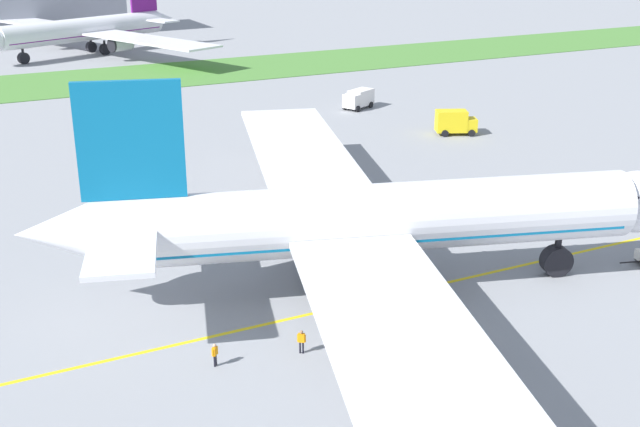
% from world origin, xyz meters
% --- Properties ---
extents(ground_plane, '(600.00, 600.00, 0.00)m').
position_xyz_m(ground_plane, '(0.00, 0.00, 0.00)').
color(ground_plane, gray).
rests_on(ground_plane, ground).
extents(apron_taxi_line, '(280.00, 0.36, 0.01)m').
position_xyz_m(apron_taxi_line, '(0.00, 3.90, 0.00)').
color(apron_taxi_line, yellow).
rests_on(apron_taxi_line, ground).
extents(grass_median_strip, '(320.00, 24.00, 0.10)m').
position_xyz_m(grass_median_strip, '(0.00, 98.26, 0.05)').
color(grass_median_strip, '#4C8438').
rests_on(grass_median_strip, ground).
extents(airliner_foreground, '(47.27, 75.78, 16.43)m').
position_xyz_m(airliner_foreground, '(0.96, 5.81, 5.58)').
color(airliner_foreground, white).
rests_on(airliner_foreground, ground).
extents(ground_crew_wingwalker_port, '(0.46, 0.45, 1.56)m').
position_xyz_m(ground_crew_wingwalker_port, '(-12.49, 0.22, 0.95)').
color(ground_crew_wingwalker_port, black).
rests_on(ground_crew_wingwalker_port, ground).
extents(ground_crew_marshaller_front, '(0.49, 0.45, 1.64)m').
position_xyz_m(ground_crew_marshaller_front, '(-6.98, -0.76, 1.00)').
color(ground_crew_marshaller_front, black).
rests_on(ground_crew_marshaller_front, ground).
extents(service_truck_baggage_loader, '(5.57, 4.35, 2.72)m').
position_xyz_m(service_truck_baggage_loader, '(30.64, 59.48, 1.51)').
color(service_truck_baggage_loader, white).
rests_on(service_truck_baggage_loader, ground).
extents(service_truck_fuel_bowser, '(5.64, 4.15, 3.16)m').
position_xyz_m(service_truck_fuel_bowser, '(34.46, 40.79, 1.67)').
color(service_truck_fuel_bowser, yellow).
rests_on(service_truck_fuel_bowser, ground).
extents(parked_airliner_far_centre, '(41.96, 67.83, 14.80)m').
position_xyz_m(parked_airliner_far_centre, '(5.26, 127.25, 5.02)').
color(parked_airliner_far_centre, white).
rests_on(parked_airliner_far_centre, ground).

